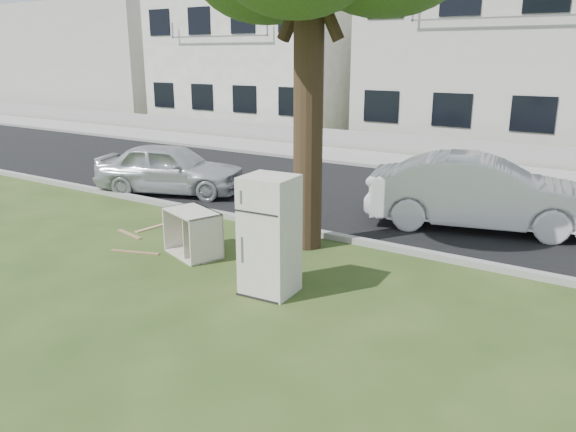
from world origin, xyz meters
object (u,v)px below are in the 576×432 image
Objects in this scene: fridge at (270,236)px; car_left at (171,168)px; car_center at (481,193)px; cabinet at (193,233)px.

fridge is 7.01m from car_left.
fridge is 0.40× the size of car_center.
fridge is at bearing 3.90° from cabinet.
cabinet is 0.23× the size of car_center.
fridge is 0.47× the size of car_left.
car_left is (-7.63, -1.28, -0.10)m from car_center.
fridge reaches higher than car_center.
cabinet is (-2.12, 0.61, -0.50)m from fridge.
fridge reaches higher than car_left.
fridge reaches higher than cabinet.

